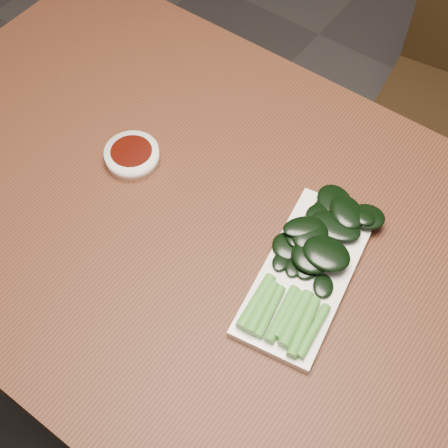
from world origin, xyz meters
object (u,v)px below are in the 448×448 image
(sauce_bowl, at_px, (132,156))
(serving_plate, at_px, (306,273))
(gai_lan, at_px, (314,253))
(table, at_px, (238,261))

(sauce_bowl, height_order, serving_plate, sauce_bowl)
(sauce_bowl, xyz_separation_m, gai_lan, (0.36, 0.01, 0.01))
(gai_lan, bearing_deg, serving_plate, -78.10)
(table, bearing_deg, sauce_bowl, 175.05)
(serving_plate, bearing_deg, gai_lan, 101.90)
(sauce_bowl, distance_m, serving_plate, 0.37)
(sauce_bowl, xyz_separation_m, serving_plate, (0.37, -0.01, -0.01))
(table, relative_size, gai_lan, 4.40)
(table, bearing_deg, gai_lan, 16.51)
(serving_plate, distance_m, gai_lan, 0.03)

